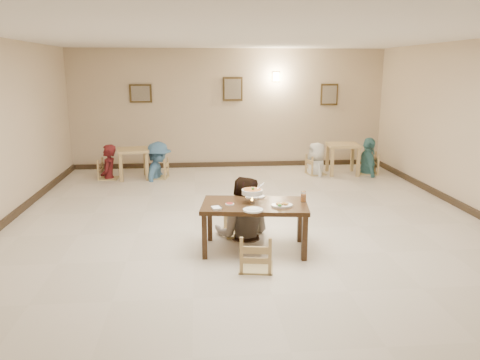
{
  "coord_description": "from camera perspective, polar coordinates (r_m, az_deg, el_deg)",
  "views": [
    {
      "loc": [
        -0.8,
        -7.02,
        2.49
      ],
      "look_at": [
        -0.19,
        -0.34,
        0.9
      ],
      "focal_mm": 35.0,
      "sensor_mm": 36.0,
      "label": 1
    }
  ],
  "objects": [
    {
      "name": "picture_b",
      "position": [
        12.02,
        -0.89,
        11.03
      ],
      "size": [
        0.5,
        0.04,
        0.6
      ],
      "color": "#3A2A13",
      "rests_on": "wall_back"
    },
    {
      "name": "fried_plate",
      "position": [
        6.36,
        5.13,
        -3.03
      ],
      "size": [
        0.29,
        0.29,
        0.06
      ],
      "color": "white",
      "rests_on": "main_table"
    },
    {
      "name": "bg_diner_d",
      "position": [
        11.72,
        15.54,
        5.01
      ],
      "size": [
        0.52,
        1.07,
        1.77
      ],
      "primitive_type": "imported",
      "rotation": [
        0.0,
        0.0,
        1.48
      ],
      "color": "teal",
      "rests_on": "floor"
    },
    {
      "name": "picture_a",
      "position": [
        12.07,
        -12.02,
        10.28
      ],
      "size": [
        0.55,
        0.04,
        0.45
      ],
      "color": "#3A2A13",
      "rests_on": "wall_back"
    },
    {
      "name": "floor",
      "position": [
        7.49,
        1.25,
        -6.06
      ],
      "size": [
        10.0,
        10.0,
        0.0
      ],
      "primitive_type": "plane",
      "color": "beige",
      "rests_on": "ground"
    },
    {
      "name": "bg_diner_b",
      "position": [
        10.97,
        -10.05,
        4.59
      ],
      "size": [
        0.84,
        1.21,
        1.71
      ],
      "primitive_type": "imported",
      "rotation": [
        0.0,
        0.0,
        1.37
      ],
      "color": "teal",
      "rests_on": "floor"
    },
    {
      "name": "curry_warmer",
      "position": [
        6.48,
        1.5,
        -1.47
      ],
      "size": [
        0.33,
        0.29,
        0.26
      ],
      "color": "silver",
      "rests_on": "main_table"
    },
    {
      "name": "chair_near",
      "position": [
        5.94,
        2.0,
        -6.7
      ],
      "size": [
        0.43,
        0.43,
        0.91
      ],
      "rotation": [
        0.0,
        0.0,
        2.98
      ],
      "color": "tan",
      "rests_on": "floor"
    },
    {
      "name": "bg_table_left",
      "position": [
        11.12,
        -12.92,
        3.05
      ],
      "size": [
        0.81,
        0.81,
        0.7
      ],
      "rotation": [
        0.0,
        0.0,
        0.18
      ],
      "color": "tan",
      "rests_on": "floor"
    },
    {
      "name": "main_diner",
      "position": [
        6.98,
        0.35,
        0.39
      ],
      "size": [
        1.03,
        0.89,
        1.85
      ],
      "primitive_type": "imported",
      "rotation": [
        0.0,
        0.0,
        2.91
      ],
      "color": "gray",
      "rests_on": "floor"
    },
    {
      "name": "picture_c",
      "position": [
        12.47,
        10.83,
        10.19
      ],
      "size": [
        0.45,
        0.04,
        0.55
      ],
      "color": "#3A2A13",
      "rests_on": "wall_back"
    },
    {
      "name": "bg_table_right",
      "position": [
        11.57,
        12.44,
        3.66
      ],
      "size": [
        0.8,
        0.8,
        0.74
      ],
      "rotation": [
        0.0,
        0.0,
        -0.09
      ],
      "color": "tan",
      "rests_on": "floor"
    },
    {
      "name": "wall_front",
      "position": [
        2.39,
        15.16,
        -11.68
      ],
      "size": [
        10.0,
        0.0,
        10.0
      ],
      "primitive_type": "plane",
      "rotation": [
        -1.57,
        0.0,
        0.0
      ],
      "color": "#C9B08F",
      "rests_on": "floor"
    },
    {
      "name": "baseboard_back",
      "position": [
        12.26,
        -1.33,
        1.93
      ],
      "size": [
        8.0,
        0.06,
        0.12
      ],
      "primitive_type": "cube",
      "color": "#2F2316",
      "rests_on": "floor"
    },
    {
      "name": "bg_chair_rr",
      "position": [
        11.78,
        15.41,
        3.06
      ],
      "size": [
        0.45,
        0.45,
        0.97
      ],
      "rotation": [
        0.0,
        0.0,
        -1.75
      ],
      "color": "tan",
      "rests_on": "floor"
    },
    {
      "name": "ceiling",
      "position": [
        7.08,
        1.37,
        17.48
      ],
      "size": [
        10.0,
        10.0,
        0.0
      ],
      "primitive_type": "plane",
      "color": "silver",
      "rests_on": "wall_back"
    },
    {
      "name": "rice_plate_near",
      "position": [
        6.15,
        1.61,
        -3.64
      ],
      "size": [
        0.27,
        0.27,
        0.06
      ],
      "color": "white",
      "rests_on": "main_table"
    },
    {
      "name": "napkin_cutlery",
      "position": [
        6.23,
        -2.89,
        -3.43
      ],
      "size": [
        0.16,
        0.23,
        0.03
      ],
      "color": "white",
      "rests_on": "main_table"
    },
    {
      "name": "main_table",
      "position": [
        6.5,
        1.8,
        -3.56
      ],
      "size": [
        1.54,
        1.0,
        0.68
      ],
      "rotation": [
        0.0,
        0.0,
        -0.13
      ],
      "color": "#3A2412",
      "rests_on": "floor"
    },
    {
      "name": "wall_sconce",
      "position": [
        12.15,
        4.4,
        12.43
      ],
      "size": [
        0.16,
        0.05,
        0.22
      ],
      "primitive_type": "cube",
      "color": "#FFD88C",
      "rests_on": "wall_back"
    },
    {
      "name": "wall_back",
      "position": [
        12.09,
        -1.38,
        8.67
      ],
      "size": [
        10.0,
        0.0,
        10.0
      ],
      "primitive_type": "plane",
      "rotation": [
        1.57,
        0.0,
        0.0
      ],
      "color": "#C9B08F",
      "rests_on": "floor"
    },
    {
      "name": "chair_far",
      "position": [
        7.18,
        -0.01,
        -2.7
      ],
      "size": [
        0.48,
        0.48,
        1.01
      ],
      "rotation": [
        0.0,
        0.0,
        0.1
      ],
      "color": "tan",
      "rests_on": "floor"
    },
    {
      "name": "bg_diner_a",
      "position": [
        11.17,
        -15.91,
        4.17
      ],
      "size": [
        0.4,
        0.59,
        1.61
      ],
      "primitive_type": "imported",
      "rotation": [
        0.0,
        0.0,
        4.69
      ],
      "color": "#541417",
      "rests_on": "floor"
    },
    {
      "name": "rice_plate_far",
      "position": [
        6.78,
        1.83,
        -2.0
      ],
      "size": [
        0.29,
        0.29,
        0.07
      ],
      "color": "white",
      "rests_on": "main_table"
    },
    {
      "name": "bg_chair_rl",
      "position": [
        11.43,
        9.31,
        2.86
      ],
      "size": [
        0.41,
        0.41,
        0.88
      ],
      "rotation": [
        0.0,
        0.0,
        1.78
      ],
      "color": "tan",
      "rests_on": "floor"
    },
    {
      "name": "chili_dish",
      "position": [
        6.41,
        -1.28,
        -2.95
      ],
      "size": [
        0.12,
        0.12,
        0.03
      ],
      "color": "white",
      "rests_on": "main_table"
    },
    {
      "name": "bg_chair_ll",
      "position": [
        11.23,
        -15.79,
        2.36
      ],
      "size": [
        0.42,
        0.42,
        0.89
      ],
      "rotation": [
        0.0,
        0.0,
        1.46
      ],
      "color": "tan",
      "rests_on": "floor"
    },
    {
      "name": "drink_glass",
      "position": [
        6.6,
        7.74,
        -2.06
      ],
      "size": [
        0.08,
        0.08,
        0.15
      ],
      "color": "white",
      "rests_on": "main_table"
    },
    {
      "name": "bg_diner_c",
      "position": [
        11.38,
        9.38,
        4.51
      ],
      "size": [
        0.56,
        0.8,
        1.55
      ],
      "primitive_type": "imported",
      "rotation": [
        0.0,
        0.0,
        4.8
      ],
      "color": "silver",
      "rests_on": "floor"
    },
    {
      "name": "bg_chair_lr",
      "position": [
        11.04,
        -9.96,
        2.45
      ],
      "size": [
        0.41,
        0.41,
        0.88
      ],
      "rotation": [
        0.0,
        0.0,
        -1.73
      ],
      "color": "tan",
      "rests_on": "floor"
    }
  ]
}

